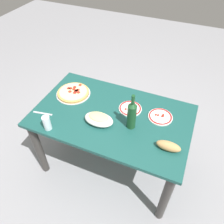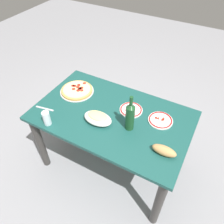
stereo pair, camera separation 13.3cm
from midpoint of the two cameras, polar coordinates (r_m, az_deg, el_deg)
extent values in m
plane|color=gray|center=(2.40, -1.63, -12.80)|extent=(8.00, 8.00, 0.00)
cube|color=#194C47|center=(1.86, -2.05, -1.07)|extent=(1.31, 0.80, 0.03)
cylinder|color=#33302D|center=(2.26, 15.86, -5.90)|extent=(0.07, 0.07, 0.68)
cylinder|color=#33302D|center=(2.54, -10.89, 2.06)|extent=(0.07, 0.07, 0.68)
cylinder|color=#33302D|center=(1.87, 11.48, -20.95)|extent=(0.07, 0.07, 0.68)
cylinder|color=#33302D|center=(2.20, -20.06, -9.00)|extent=(0.07, 0.07, 0.68)
cylinder|color=#B7B7BC|center=(2.09, -11.75, 4.61)|extent=(0.31, 0.31, 0.01)
cylinder|color=tan|center=(2.08, -11.79, 4.87)|extent=(0.29, 0.29, 0.02)
cylinder|color=beige|center=(2.07, -11.84, 5.13)|extent=(0.26, 0.26, 0.01)
cylinder|color=#B22D1E|center=(2.07, -12.65, 5.12)|extent=(0.03, 0.03, 0.00)
cylinder|color=maroon|center=(2.11, -12.45, 5.93)|extent=(0.03, 0.03, 0.00)
cylinder|color=maroon|center=(2.05, -11.46, 4.84)|extent=(0.03, 0.03, 0.00)
cylinder|color=#B22D1E|center=(2.07, -11.01, 5.43)|extent=(0.03, 0.03, 0.00)
cylinder|color=#B22D1E|center=(2.07, -11.19, 5.26)|extent=(0.03, 0.03, 0.00)
cylinder|color=maroon|center=(2.11, -11.43, 6.24)|extent=(0.03, 0.03, 0.00)
cylinder|color=#B22D1E|center=(2.08, -10.59, 5.60)|extent=(0.03, 0.03, 0.00)
cylinder|color=#B22D1E|center=(2.13, -10.03, 6.83)|extent=(0.03, 0.03, 0.00)
cylinder|color=maroon|center=(2.11, -12.92, 5.95)|extent=(0.03, 0.03, 0.00)
cylinder|color=#B22D1E|center=(2.09, -11.62, 5.71)|extent=(0.03, 0.03, 0.00)
cylinder|color=#B22D1E|center=(2.05, -10.53, 4.95)|extent=(0.03, 0.03, 0.00)
ellipsoid|color=white|center=(1.76, -5.58, -1.98)|extent=(0.24, 0.15, 0.07)
ellipsoid|color=#AD2819|center=(1.76, -5.61, -1.71)|extent=(0.20, 0.12, 0.03)
ellipsoid|color=#EFD684|center=(1.74, -5.65, -1.29)|extent=(0.17, 0.10, 0.02)
cylinder|color=#194723|center=(1.68, 2.83, -1.29)|extent=(0.07, 0.07, 0.22)
cone|color=#194723|center=(1.59, 2.98, 1.83)|extent=(0.07, 0.07, 0.03)
cylinder|color=#194723|center=(1.56, 3.05, 3.19)|extent=(0.03, 0.03, 0.07)
cylinder|color=silver|center=(1.79, -18.54, -2.78)|extent=(0.06, 0.06, 0.12)
cylinder|color=white|center=(1.89, 2.72, 0.78)|extent=(0.20, 0.20, 0.01)
torus|color=red|center=(1.88, 2.73, 0.95)|extent=(0.18, 0.18, 0.01)
cube|color=#AD2819|center=(1.89, 2.77, 1.15)|extent=(0.01, 0.01, 0.01)
cube|color=#AD2819|center=(1.89, 2.58, 1.21)|extent=(0.01, 0.01, 0.01)
cube|color=#AD2819|center=(1.88, 2.72, 1.01)|extent=(0.01, 0.01, 0.01)
cube|color=#AD2819|center=(1.87, 1.54, 0.68)|extent=(0.01, 0.01, 0.01)
cube|color=#AD2819|center=(1.88, 2.74, 1.02)|extent=(0.01, 0.01, 0.01)
cube|color=#AD2819|center=(1.87, 3.02, 0.72)|extent=(0.01, 0.01, 0.01)
cylinder|color=white|center=(1.85, 10.36, -1.34)|extent=(0.20, 0.20, 0.01)
torus|color=red|center=(1.84, 10.40, -1.16)|extent=(0.19, 0.19, 0.01)
cube|color=#AD2819|center=(1.85, 11.09, -0.78)|extent=(0.01, 0.01, 0.01)
cube|color=#AD2819|center=(1.84, 9.24, -0.75)|extent=(0.01, 0.01, 0.01)
cube|color=#AD2819|center=(1.84, 9.82, -0.86)|extent=(0.01, 0.01, 0.01)
cube|color=#AD2819|center=(1.84, 10.84, -1.15)|extent=(0.01, 0.01, 0.01)
cube|color=#AD2819|center=(1.85, 11.12, -1.05)|extent=(0.01, 0.01, 0.01)
ellipsoid|color=tan|center=(1.62, 12.11, -8.70)|extent=(0.18, 0.07, 0.07)
cube|color=#B7B7BC|center=(1.96, -19.35, -0.40)|extent=(0.17, 0.05, 0.00)
camera|label=1|loc=(0.07, -92.09, -2.02)|focal=35.40mm
camera|label=2|loc=(0.07, 87.91, 2.02)|focal=35.40mm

